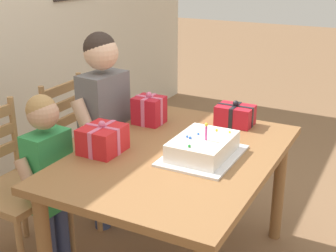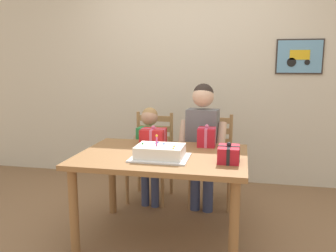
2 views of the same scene
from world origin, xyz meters
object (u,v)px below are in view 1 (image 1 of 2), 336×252
Objects in this scene: gift_box_red_large at (103,139)px; child_younger at (48,168)px; child_older at (104,113)px; gift_box_corner_small at (149,110)px; chair_right at (84,147)px; dining_table at (177,170)px; birthday_cake at (203,148)px; chair_left at (12,188)px; gift_box_beside_cake at (235,115)px.

child_younger is at bearing 111.45° from gift_box_red_large.
gift_box_red_large is 0.17× the size of child_older.
gift_box_corner_small is 0.29m from child_older.
dining_table is at bearing -110.67° from chair_right.
gift_box_red_large is 0.78m from chair_right.
child_older is 1.24× the size of child_younger.
birthday_cake is at bearing -84.32° from dining_table.
chair_right is at bearing 73.02° from child_older.
gift_box_red_large is (-0.16, 0.34, 0.16)m from dining_table.
gift_box_red_large is (-0.18, 0.48, 0.02)m from birthday_cake.
child_younger is at bearing 154.98° from gift_box_corner_small.
dining_table is at bearing -64.63° from gift_box_red_large.
child_older is (0.58, -0.23, 0.30)m from chair_left.
gift_box_beside_cake is at bearing -77.99° from chair_right.
gift_box_corner_small reaches higher than chair_left.
gift_box_corner_small is at bearing -76.18° from child_older.
gift_box_beside_cake is 0.24× the size of chair_right.
chair_right is (0.32, 0.86, -0.16)m from dining_table.
child_older is at bearing -22.15° from chair_left.
child_older is (-0.07, 0.28, -0.04)m from gift_box_corner_small.
chair_right is 0.90× the size of child_younger.
chair_left is at bearing -180.00° from chair_right.
chair_left is (-0.85, 0.98, -0.32)m from gift_box_beside_cake.
gift_box_beside_cake is (0.53, -0.12, 0.15)m from dining_table.
birthday_cake is at bearing -69.31° from child_younger.
gift_box_red_large is at bearing -133.45° from chair_right.
chair_right is at bearing 21.38° from child_younger.
gift_box_corner_small is 0.19× the size of child_younger.
birthday_cake is 0.48× the size of chair_right.
chair_right is 0.39m from child_older.
birthday_cake is 0.51m from gift_box_red_large.
gift_box_beside_cake is 0.21× the size of child_younger.
chair_left is (-0.64, 0.51, -0.34)m from gift_box_corner_small.
dining_table is 1.32× the size of child_younger.
dining_table is 6.11× the size of gift_box_red_large.
gift_box_red_large is 0.83m from gift_box_beside_cake.
gift_box_corner_small is 0.16× the size of child_older.
birthday_cake is at bearing -107.49° from child_older.
gift_box_red_large is at bearing 146.43° from gift_box_beside_cake.
gift_box_corner_small is at bearing 114.43° from gift_box_beside_cake.
chair_left is (-0.16, 0.51, -0.33)m from gift_box_red_large.
chair_left is 1.00× the size of chair_right.
gift_box_red_large reaches higher than gift_box_beside_cake.
gift_box_beside_cake is (0.69, -0.46, -0.01)m from gift_box_red_large.
birthday_cake is 0.35× the size of child_older.
gift_box_red_large is 0.22× the size of child_younger.
chair_right is 0.66m from child_younger.
birthday_cake is at bearing -107.37° from chair_right.
birthday_cake is 0.48× the size of chair_left.
chair_right is 0.73× the size of child_older.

